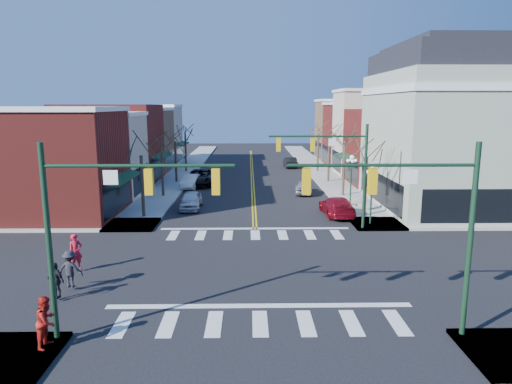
{
  "coord_description": "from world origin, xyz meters",
  "views": [
    {
      "loc": [
        -0.43,
        -22.77,
        8.41
      ],
      "look_at": [
        0.05,
        6.67,
        2.8
      ],
      "focal_mm": 32.0,
      "sensor_mm": 36.0,
      "label": 1
    }
  ],
  "objects_px": {
    "pedestrian_dark_a": "(56,280)",
    "lamppost_midblock": "(351,171)",
    "car_right_near": "(337,206)",
    "car_left_near": "(191,200)",
    "car_right_far": "(290,162)",
    "car_left_far": "(200,177)",
    "victorian_corner": "(456,127)",
    "pedestrian_red_b": "(47,321)",
    "car_right_mid": "(303,187)",
    "pedestrian_red_a": "(76,252)",
    "pedestrian_dark_b": "(70,269)",
    "lamppost_corner": "(372,184)",
    "car_left_mid": "(191,182)"
  },
  "relations": [
    {
      "from": "lamppost_corner",
      "to": "car_right_far",
      "type": "distance_m",
      "value": 31.19
    },
    {
      "from": "pedestrian_red_b",
      "to": "pedestrian_dark_b",
      "type": "xyz_separation_m",
      "value": [
        -1.21,
        5.27,
        -0.04
      ]
    },
    {
      "from": "lamppost_midblock",
      "to": "pedestrian_dark_a",
      "type": "bearing_deg",
      "value": -132.02
    },
    {
      "from": "victorian_corner",
      "to": "pedestrian_dark_b",
      "type": "height_order",
      "value": "victorian_corner"
    },
    {
      "from": "car_right_near",
      "to": "pedestrian_dark_b",
      "type": "height_order",
      "value": "pedestrian_dark_b"
    },
    {
      "from": "car_left_mid",
      "to": "car_left_far",
      "type": "distance_m",
      "value": 2.02
    },
    {
      "from": "car_left_near",
      "to": "pedestrian_red_a",
      "type": "bearing_deg",
      "value": -106.49
    },
    {
      "from": "car_right_far",
      "to": "pedestrian_dark_b",
      "type": "xyz_separation_m",
      "value": [
        -13.91,
        -42.22,
        0.31
      ]
    },
    {
      "from": "car_right_mid",
      "to": "pedestrian_red_a",
      "type": "xyz_separation_m",
      "value": [
        -14.11,
        -20.76,
        0.39
      ]
    },
    {
      "from": "victorian_corner",
      "to": "car_right_near",
      "type": "bearing_deg",
      "value": -163.83
    },
    {
      "from": "car_right_far",
      "to": "victorian_corner",
      "type": "bearing_deg",
      "value": 111.58
    },
    {
      "from": "car_left_near",
      "to": "car_right_far",
      "type": "distance_m",
      "value": 27.47
    },
    {
      "from": "car_left_mid",
      "to": "car_right_near",
      "type": "xyz_separation_m",
      "value": [
        12.8,
        -12.04,
        0.03
      ]
    },
    {
      "from": "lamppost_midblock",
      "to": "car_right_mid",
      "type": "height_order",
      "value": "lamppost_midblock"
    },
    {
      "from": "car_left_far",
      "to": "pedestrian_red_b",
      "type": "distance_m",
      "value": 33.54
    },
    {
      "from": "lamppost_midblock",
      "to": "car_right_near",
      "type": "distance_m",
      "value": 4.47
    },
    {
      "from": "lamppost_midblock",
      "to": "car_right_mid",
      "type": "distance_m",
      "value": 6.73
    },
    {
      "from": "victorian_corner",
      "to": "car_right_far",
      "type": "bearing_deg",
      "value": 114.21
    },
    {
      "from": "pedestrian_dark_a",
      "to": "pedestrian_red_b",
      "type": "bearing_deg",
      "value": -44.36
    },
    {
      "from": "pedestrian_dark_a",
      "to": "pedestrian_dark_b",
      "type": "bearing_deg",
      "value": 107.21
    },
    {
      "from": "car_left_mid",
      "to": "pedestrian_dark_a",
      "type": "relative_size",
      "value": 2.64
    },
    {
      "from": "car_left_far",
      "to": "car_right_mid",
      "type": "relative_size",
      "value": 1.53
    },
    {
      "from": "lamppost_corner",
      "to": "pedestrian_red_a",
      "type": "xyz_separation_m",
      "value": [
        -17.46,
        -8.9,
        -1.89
      ]
    },
    {
      "from": "pedestrian_red_b",
      "to": "car_left_mid",
      "type": "bearing_deg",
      "value": 2.54
    },
    {
      "from": "victorian_corner",
      "to": "car_left_near",
      "type": "xyz_separation_m",
      "value": [
        -21.7,
        -0.43,
        -5.94
      ]
    },
    {
      "from": "pedestrian_dark_b",
      "to": "pedestrian_red_a",
      "type": "bearing_deg",
      "value": -69.47
    },
    {
      "from": "lamppost_corner",
      "to": "lamppost_midblock",
      "type": "distance_m",
      "value": 6.5
    },
    {
      "from": "pedestrian_dark_b",
      "to": "car_left_far",
      "type": "bearing_deg",
      "value": -90.3
    },
    {
      "from": "victorian_corner",
      "to": "lamppost_midblock",
      "type": "height_order",
      "value": "victorian_corner"
    },
    {
      "from": "pedestrian_dark_a",
      "to": "lamppost_midblock",
      "type": "bearing_deg",
      "value": 74.8
    },
    {
      "from": "car_right_near",
      "to": "car_right_mid",
      "type": "bearing_deg",
      "value": -82.95
    },
    {
      "from": "car_left_near",
      "to": "car_left_far",
      "type": "distance_m",
      "value": 11.4
    },
    {
      "from": "car_right_mid",
      "to": "pedestrian_dark_a",
      "type": "height_order",
      "value": "pedestrian_dark_a"
    },
    {
      "from": "lamppost_corner",
      "to": "pedestrian_red_b",
      "type": "distance_m",
      "value": 22.83
    },
    {
      "from": "lamppost_corner",
      "to": "car_left_near",
      "type": "distance_m",
      "value": 14.69
    },
    {
      "from": "pedestrian_dark_b",
      "to": "car_right_far",
      "type": "bearing_deg",
      "value": -102.44
    },
    {
      "from": "pedestrian_red_b",
      "to": "lamppost_corner",
      "type": "bearing_deg",
      "value": -39.0
    },
    {
      "from": "car_right_far",
      "to": "pedestrian_red_b",
      "type": "xyz_separation_m",
      "value": [
        -12.71,
        -47.49,
        0.35
      ]
    },
    {
      "from": "lamppost_corner",
      "to": "pedestrian_dark_b",
      "type": "height_order",
      "value": "lamppost_corner"
    },
    {
      "from": "car_left_far",
      "to": "pedestrian_dark_a",
      "type": "height_order",
      "value": "pedestrian_dark_a"
    },
    {
      "from": "lamppost_midblock",
      "to": "pedestrian_dark_b",
      "type": "xyz_separation_m",
      "value": [
        -16.84,
        -17.76,
        -1.94
      ]
    },
    {
      "from": "car_right_near",
      "to": "car_left_near",
      "type": "bearing_deg",
      "value": -15.16
    },
    {
      "from": "victorian_corner",
      "to": "lamppost_corner",
      "type": "height_order",
      "value": "victorian_corner"
    },
    {
      "from": "pedestrian_red_b",
      "to": "pedestrian_dark_a",
      "type": "distance_m",
      "value": 4.35
    },
    {
      "from": "victorian_corner",
      "to": "car_left_mid",
      "type": "bearing_deg",
      "value": 158.31
    },
    {
      "from": "victorian_corner",
      "to": "lamppost_midblock",
      "type": "bearing_deg",
      "value": 176.55
    },
    {
      "from": "lamppost_midblock",
      "to": "car_left_far",
      "type": "height_order",
      "value": "lamppost_midblock"
    },
    {
      "from": "car_left_near",
      "to": "car_left_far",
      "type": "bearing_deg",
      "value": 91.3
    },
    {
      "from": "car_left_near",
      "to": "lamppost_midblock",
      "type": "bearing_deg",
      "value": 3.13
    },
    {
      "from": "victorian_corner",
      "to": "car_left_far",
      "type": "distance_m",
      "value": 25.37
    }
  ]
}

